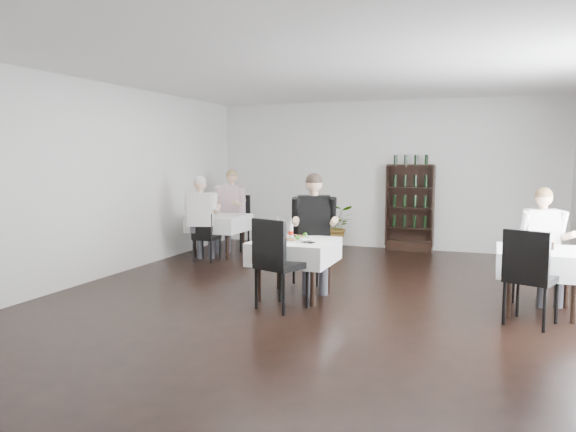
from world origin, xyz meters
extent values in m
plane|color=black|center=(0.00, 0.00, 0.00)|extent=(9.00, 9.00, 0.00)
plane|color=white|center=(0.00, 0.00, 3.00)|extent=(9.00, 9.00, 0.00)
plane|color=silver|center=(0.00, 4.50, 1.50)|extent=(7.00, 0.00, 7.00)
plane|color=silver|center=(0.00, -4.50, 1.50)|extent=(7.00, 0.00, 7.00)
plane|color=silver|center=(-3.50, 0.00, 1.50)|extent=(0.00, 9.00, 9.00)
cube|color=black|center=(0.60, 4.32, 0.10)|extent=(0.90, 0.28, 0.20)
cylinder|color=black|center=(-0.67, -0.36, 0.35)|extent=(0.06, 0.06, 0.71)
cylinder|color=black|center=(-0.67, 0.36, 0.35)|extent=(0.06, 0.06, 0.71)
cylinder|color=black|center=(0.07, -0.36, 0.35)|extent=(0.06, 0.06, 0.71)
cylinder|color=black|center=(0.07, 0.36, 0.35)|extent=(0.06, 0.06, 0.71)
cube|color=black|center=(-0.30, 0.00, 0.73)|extent=(0.85, 0.85, 0.04)
cube|color=white|center=(-0.30, 0.00, 0.62)|extent=(1.03, 1.03, 0.30)
cylinder|color=black|center=(-3.04, 2.16, 0.35)|extent=(0.06, 0.06, 0.71)
cylinder|color=black|center=(-3.04, 2.84, 0.35)|extent=(0.06, 0.06, 0.71)
cylinder|color=black|center=(-2.36, 2.16, 0.35)|extent=(0.06, 0.06, 0.71)
cylinder|color=black|center=(-2.36, 2.84, 0.35)|extent=(0.06, 0.06, 0.71)
cube|color=black|center=(-2.70, 2.50, 0.73)|extent=(0.80, 0.80, 0.04)
cube|color=white|center=(-2.70, 2.50, 0.62)|extent=(0.98, 0.98, 0.30)
cylinder|color=black|center=(2.36, -0.04, 0.35)|extent=(0.06, 0.06, 0.71)
cylinder|color=black|center=(2.36, 0.64, 0.35)|extent=(0.06, 0.06, 0.71)
cylinder|color=black|center=(3.04, -0.04, 0.35)|extent=(0.06, 0.06, 0.71)
cylinder|color=black|center=(3.04, 0.64, 0.35)|extent=(0.06, 0.06, 0.71)
cube|color=black|center=(2.70, 0.30, 0.73)|extent=(0.80, 0.80, 0.04)
cube|color=white|center=(2.70, 0.30, 0.62)|extent=(0.98, 0.98, 0.30)
imported|color=#20581E|center=(-0.91, 4.20, 0.45)|extent=(1.00, 0.93, 0.90)
cylinder|color=black|center=(-0.65, 0.37, 0.23)|extent=(0.04, 0.04, 0.45)
cylinder|color=black|center=(-0.58, 0.76, 0.23)|extent=(0.04, 0.04, 0.45)
cylinder|color=black|center=(-0.27, 0.30, 0.23)|extent=(0.04, 0.04, 0.45)
cylinder|color=black|center=(-0.20, 0.69, 0.23)|extent=(0.04, 0.04, 0.45)
cube|color=black|center=(-0.43, 0.53, 0.48)|extent=(0.53, 0.53, 0.07)
cube|color=black|center=(-0.39, 0.73, 0.74)|extent=(0.45, 0.13, 0.49)
cylinder|color=black|center=(0.03, -0.45, 0.26)|extent=(0.04, 0.04, 0.51)
cylinder|color=black|center=(-0.13, -0.87, 0.26)|extent=(0.04, 0.04, 0.51)
cylinder|color=black|center=(-0.39, -0.29, 0.26)|extent=(0.04, 0.04, 0.51)
cylinder|color=black|center=(-0.55, -0.71, 0.26)|extent=(0.04, 0.04, 0.51)
cube|color=black|center=(-0.26, -0.58, 0.55)|extent=(0.66, 0.66, 0.08)
cube|color=black|center=(-0.34, -0.80, 0.85)|extent=(0.50, 0.23, 0.56)
cylinder|color=black|center=(-2.91, 2.94, 0.25)|extent=(0.04, 0.04, 0.50)
cylinder|color=black|center=(-2.93, 3.37, 0.25)|extent=(0.04, 0.04, 0.50)
cylinder|color=black|center=(-2.47, 2.96, 0.25)|extent=(0.04, 0.04, 0.50)
cylinder|color=black|center=(-2.50, 3.40, 0.25)|extent=(0.04, 0.04, 0.50)
cube|color=black|center=(-2.70, 3.17, 0.53)|extent=(0.53, 0.53, 0.08)
cube|color=black|center=(-2.72, 3.40, 0.83)|extent=(0.50, 0.08, 0.54)
cylinder|color=black|center=(-2.48, 2.09, 0.20)|extent=(0.03, 0.03, 0.40)
cylinder|color=black|center=(-2.48, 1.74, 0.20)|extent=(0.03, 0.03, 0.40)
cylinder|color=black|center=(-2.83, 2.08, 0.20)|extent=(0.03, 0.03, 0.40)
cylinder|color=black|center=(-2.82, 1.74, 0.20)|extent=(0.03, 0.03, 0.40)
cube|color=black|center=(-2.65, 1.91, 0.43)|extent=(0.40, 0.40, 0.06)
cube|color=black|center=(-2.65, 1.73, 0.66)|extent=(0.40, 0.05, 0.43)
cylinder|color=black|center=(2.43, 0.68, 0.20)|extent=(0.03, 0.03, 0.40)
cylinder|color=black|center=(2.41, 1.03, 0.20)|extent=(0.03, 0.03, 0.40)
cylinder|color=black|center=(2.78, 0.70, 0.20)|extent=(0.03, 0.03, 0.40)
cylinder|color=black|center=(2.76, 1.05, 0.20)|extent=(0.03, 0.03, 0.40)
cube|color=black|center=(2.60, 0.87, 0.42)|extent=(0.42, 0.42, 0.06)
cube|color=black|center=(2.59, 1.05, 0.66)|extent=(0.40, 0.07, 0.43)
cylinder|color=black|center=(2.86, -0.12, 0.25)|extent=(0.04, 0.04, 0.49)
cylinder|color=black|center=(2.70, -0.52, 0.25)|extent=(0.04, 0.04, 0.49)
cylinder|color=black|center=(2.46, 0.04, 0.25)|extent=(0.04, 0.04, 0.49)
cylinder|color=black|center=(2.31, -0.36, 0.25)|extent=(0.04, 0.04, 0.49)
cube|color=black|center=(2.58, -0.24, 0.52)|extent=(0.64, 0.64, 0.07)
cube|color=black|center=(2.50, -0.45, 0.81)|extent=(0.48, 0.23, 0.53)
cube|color=#3B3B42|center=(-0.26, 0.37, 0.64)|extent=(0.32, 0.50, 0.16)
cylinder|color=#3B3B42|center=(-0.19, 0.18, 0.28)|extent=(0.13, 0.13, 0.56)
cube|color=#3B3B42|center=(-0.05, 0.45, 0.64)|extent=(0.32, 0.50, 0.16)
cylinder|color=#3B3B42|center=(0.02, 0.26, 0.28)|extent=(0.13, 0.13, 0.56)
cube|color=black|center=(-0.23, 0.61, 1.01)|extent=(0.51, 0.39, 0.63)
cylinder|color=tan|center=(-0.37, 0.24, 0.99)|extent=(0.21, 0.36, 0.18)
cylinder|color=tan|center=(0.12, 0.42, 0.99)|extent=(0.21, 0.36, 0.18)
sphere|color=tan|center=(-0.22, 0.59, 1.49)|extent=(0.24, 0.24, 0.24)
sphere|color=black|center=(-0.22, 0.59, 1.52)|extent=(0.24, 0.24, 0.24)
cube|color=#3B3B42|center=(-2.89, 3.03, 0.63)|extent=(0.18, 0.48, 0.16)
cylinder|color=#3B3B42|center=(-2.90, 2.83, 0.27)|extent=(0.12, 0.12, 0.55)
cube|color=#3B3B42|center=(-2.67, 3.02, 0.63)|extent=(0.18, 0.48, 0.16)
cylinder|color=#3B3B42|center=(-2.68, 2.82, 0.27)|extent=(0.12, 0.12, 0.55)
cube|color=beige|center=(-2.77, 3.24, 1.00)|extent=(0.46, 0.27, 0.62)
cylinder|color=tan|center=(-3.04, 2.95, 0.98)|extent=(0.11, 0.35, 0.17)
cylinder|color=tan|center=(-2.53, 2.92, 0.98)|extent=(0.11, 0.35, 0.17)
sphere|color=tan|center=(-2.77, 3.22, 1.47)|extent=(0.24, 0.24, 0.24)
sphere|color=olive|center=(-2.77, 3.22, 1.50)|extent=(0.24, 0.24, 0.24)
cube|color=#3B3B42|center=(-2.64, 1.98, 0.60)|extent=(0.27, 0.47, 0.15)
cylinder|color=#3B3B42|center=(-2.69, 2.16, 0.26)|extent=(0.12, 0.12, 0.52)
cube|color=#3B3B42|center=(-2.84, 1.92, 0.60)|extent=(0.27, 0.47, 0.15)
cylinder|color=#3B3B42|center=(-2.89, 2.10, 0.26)|extent=(0.12, 0.12, 0.52)
cube|color=silver|center=(-2.68, 1.75, 0.95)|extent=(0.47, 0.34, 0.59)
cylinder|color=tan|center=(-2.53, 2.10, 0.93)|extent=(0.17, 0.34, 0.16)
cylinder|color=tan|center=(-3.00, 1.96, 0.93)|extent=(0.17, 0.34, 0.16)
sphere|color=tan|center=(-2.69, 1.77, 1.39)|extent=(0.22, 0.22, 0.22)
sphere|color=beige|center=(-2.69, 1.77, 1.43)|extent=(0.22, 0.22, 0.22)
cube|color=#3B3B42|center=(2.71, 0.75, 0.57)|extent=(0.26, 0.45, 0.14)
cylinder|color=#3B3B42|center=(2.76, 0.58, 0.25)|extent=(0.11, 0.11, 0.50)
cube|color=#3B3B42|center=(2.90, 0.81, 0.57)|extent=(0.26, 0.45, 0.14)
cylinder|color=#3B3B42|center=(2.96, 0.63, 0.25)|extent=(0.11, 0.11, 0.50)
cube|color=silver|center=(2.75, 0.97, 0.91)|extent=(0.46, 0.33, 0.56)
cylinder|color=tan|center=(2.60, 0.64, 0.89)|extent=(0.17, 0.33, 0.16)
cylinder|color=tan|center=(3.05, 0.77, 0.89)|extent=(0.17, 0.33, 0.16)
sphere|color=tan|center=(2.76, 0.95, 1.34)|extent=(0.21, 0.21, 0.21)
sphere|color=brown|center=(2.76, 0.95, 1.37)|extent=(0.21, 0.21, 0.21)
cube|color=white|center=(-0.30, 0.23, 0.78)|extent=(0.30, 0.30, 0.02)
cube|color=#593319|center=(-0.32, 0.21, 0.80)|extent=(0.12, 0.11, 0.02)
sphere|color=#2C691C|center=(-0.24, 0.27, 0.81)|extent=(0.06, 0.06, 0.06)
cube|color=olive|center=(-0.28, 0.17, 0.79)|extent=(0.09, 0.07, 0.02)
cube|color=white|center=(-0.29, -0.12, 0.78)|extent=(0.33, 0.33, 0.02)
cube|color=#593319|center=(-0.32, -0.14, 0.80)|extent=(0.13, 0.12, 0.02)
sphere|color=#2C691C|center=(-0.23, -0.08, 0.82)|extent=(0.06, 0.06, 0.06)
cube|color=olive|center=(-0.27, -0.18, 0.80)|extent=(0.10, 0.08, 0.02)
cone|color=black|center=(-0.52, -0.05, 0.89)|extent=(0.07, 0.07, 0.24)
cylinder|color=silver|center=(-0.52, -0.05, 1.04)|extent=(0.02, 0.02, 0.06)
cone|color=#B9902F|center=(-0.49, 0.13, 0.88)|extent=(0.06, 0.06, 0.21)
cylinder|color=silver|center=(-0.49, 0.13, 1.01)|extent=(0.02, 0.02, 0.05)
cylinder|color=silver|center=(-0.37, 0.04, 0.87)|extent=(0.06, 0.06, 0.21)
cylinder|color=#B71D0A|center=(-0.37, 0.04, 0.86)|extent=(0.07, 0.07, 0.05)
cylinder|color=silver|center=(-0.37, 0.04, 1.00)|extent=(0.02, 0.02, 0.05)
cube|color=black|center=(-0.07, -0.15, 0.77)|extent=(0.18, 0.14, 0.01)
cylinder|color=silver|center=(-0.09, -0.15, 0.78)|extent=(0.03, 0.18, 0.01)
cylinder|color=silver|center=(-0.05, -0.15, 0.78)|extent=(0.02, 0.18, 0.01)
cylinder|color=black|center=(2.83, 0.32, 0.81)|extent=(0.04, 0.04, 0.09)
camera|label=1|loc=(2.15, -6.92, 1.87)|focal=35.00mm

